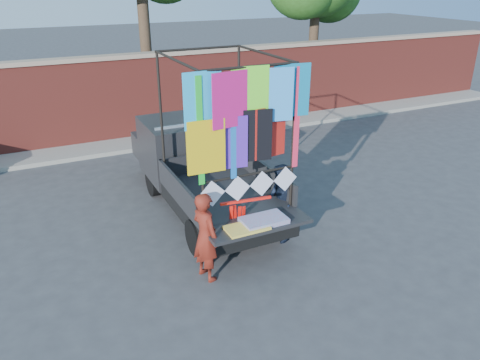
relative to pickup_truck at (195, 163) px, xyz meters
name	(u,v)px	position (x,y,z in m)	size (l,w,h in m)	color
ground	(220,243)	(-0.28, -2.03, -0.88)	(90.00, 90.00, 0.00)	#38383A
brick_wall	(128,97)	(-0.28, 4.97, 0.45)	(30.00, 0.45, 2.61)	maroon
curb	(137,143)	(-0.28, 4.27, -0.82)	(30.00, 1.20, 0.12)	gray
pickup_truck	(195,163)	(0.00, 0.00, 0.00)	(2.19, 5.51, 3.47)	black
woman	(206,237)	(-0.93, -2.95, -0.09)	(0.57, 0.38, 1.58)	maroon
man	(281,204)	(0.83, -2.40, -0.11)	(0.74, 0.58, 1.53)	black
streamer_bundle	(241,212)	(-0.15, -2.68, 0.08)	(0.93, 0.17, 0.64)	#FC170D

